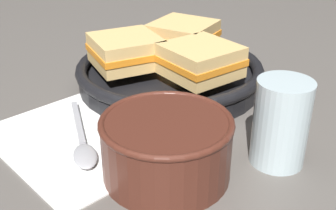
# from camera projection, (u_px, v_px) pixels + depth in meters

# --- Properties ---
(ground_plane) EXTENTS (4.00, 4.00, 0.00)m
(ground_plane) POSITION_uv_depth(u_px,v_px,m) (148.00, 131.00, 0.57)
(ground_plane) COLOR #56514C
(napkin) EXTENTS (0.25, 0.22, 0.00)m
(napkin) POSITION_uv_depth(u_px,v_px,m) (83.00, 137.00, 0.55)
(napkin) COLOR white
(napkin) RESTS_ON ground_plane
(soup_bowl) EXTENTS (0.15, 0.15, 0.07)m
(soup_bowl) POSITION_uv_depth(u_px,v_px,m) (166.00, 144.00, 0.46)
(soup_bowl) COLOR #4C2319
(soup_bowl) RESTS_ON ground_plane
(spoon) EXTENTS (0.17, 0.07, 0.01)m
(spoon) POSITION_uv_depth(u_px,v_px,m) (83.00, 146.00, 0.52)
(spoon) COLOR #9E9EA3
(spoon) RESTS_ON napkin
(skillet) EXTENTS (0.36, 0.35, 0.04)m
(skillet) POSITION_uv_depth(u_px,v_px,m) (170.00, 73.00, 0.69)
(skillet) COLOR black
(skillet) RESTS_ON ground_plane
(sandwich_near_left) EXTENTS (0.12, 0.12, 0.05)m
(sandwich_near_left) POSITION_uv_depth(u_px,v_px,m) (126.00, 51.00, 0.66)
(sandwich_near_left) COLOR #DBB26B
(sandwich_near_left) RESTS_ON skillet
(sandwich_near_right) EXTENTS (0.10, 0.10, 0.05)m
(sandwich_near_right) POSITION_uv_depth(u_px,v_px,m) (200.00, 60.00, 0.62)
(sandwich_near_right) COLOR #DBB26B
(sandwich_near_right) RESTS_ON skillet
(sandwich_far_left) EXTENTS (0.13, 0.13, 0.05)m
(sandwich_far_left) POSITION_uv_depth(u_px,v_px,m) (183.00, 35.00, 0.73)
(sandwich_far_left) COLOR #DBB26B
(sandwich_far_left) RESTS_ON skillet
(drinking_glass) EXTENTS (0.06, 0.06, 0.10)m
(drinking_glass) POSITION_uv_depth(u_px,v_px,m) (281.00, 123.00, 0.48)
(drinking_glass) COLOR silver
(drinking_glass) RESTS_ON ground_plane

